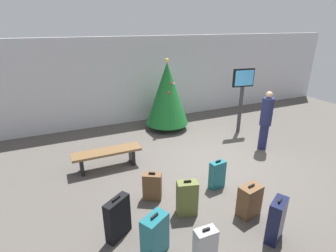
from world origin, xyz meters
TOP-DOWN VIEW (x-y plane):
  - ground_plane at (0.00, 0.00)m, footprint 16.00×16.00m
  - back_wall at (0.00, 3.93)m, footprint 16.00×0.20m
  - holiday_tree at (-0.16, 2.69)m, footprint 1.43×1.43m
  - flight_info_kiosk at (1.91, 1.47)m, footprint 0.71×0.18m
  - waiting_bench at (-2.58, 0.87)m, footprint 1.68×0.44m
  - traveller_0 at (1.74, 0.15)m, footprint 0.40×0.40m
  - suitcase_0 at (-0.51, -2.59)m, footprint 0.45×0.37m
  - suitcase_1 at (-0.51, -1.93)m, footprint 0.46×0.34m
  - suitcase_2 at (-2.88, -1.47)m, footprint 0.49×0.40m
  - suitcase_3 at (-2.00, -0.74)m, footprint 0.42×0.36m
  - suitcase_4 at (-0.55, -0.94)m, footprint 0.37×0.21m
  - suitcase_5 at (-1.56, -1.43)m, footprint 0.43×0.32m
  - suitcase_6 at (-1.82, -2.50)m, footprint 0.33×0.20m
  - suitcase_7 at (-2.44, -2.04)m, footprint 0.49×0.43m

SIDE VIEW (x-z plane):
  - ground_plane at x=0.00m, z-range 0.00..0.00m
  - suitcase_3 at x=-2.00m, z-range -0.02..0.60m
  - suitcase_6 at x=-1.82m, z-range -0.02..0.62m
  - suitcase_1 at x=-0.51m, z-range -0.02..0.64m
  - suitcase_4 at x=-0.55m, z-range -0.02..0.65m
  - suitcase_7 at x=-2.44m, z-range -0.02..0.71m
  - suitcase_5 at x=-1.56m, z-range -0.02..0.71m
  - waiting_bench at x=-2.58m, z-range 0.13..0.61m
  - suitcase_2 at x=-2.88m, z-range -0.02..0.77m
  - suitcase_0 at x=-0.51m, z-range -0.02..0.78m
  - traveller_0 at x=1.74m, z-range 0.05..1.75m
  - holiday_tree at x=-0.16m, z-range 0.05..2.43m
  - flight_info_kiosk at x=1.91m, z-range 0.36..2.47m
  - back_wall at x=0.00m, z-range 0.00..3.00m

